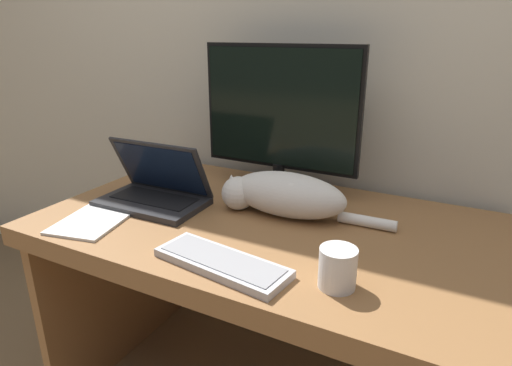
% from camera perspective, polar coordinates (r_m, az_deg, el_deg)
% --- Properties ---
extents(wall_back, '(6.40, 0.06, 2.60)m').
position_cam_1_polar(wall_back, '(1.56, 9.15, 21.72)').
color(wall_back, beige).
rests_on(wall_back, ground_plane).
extents(desk, '(1.31, 0.77, 0.71)m').
position_cam_1_polar(desk, '(1.34, 1.10, -11.06)').
color(desk, olive).
rests_on(desk, ground_plane).
extents(monitor, '(0.54, 0.21, 0.49)m').
position_cam_1_polar(monitor, '(1.41, 3.19, 8.36)').
color(monitor, black).
rests_on(monitor, desk).
extents(laptop, '(0.34, 0.21, 0.20)m').
position_cam_1_polar(laptop, '(1.40, -13.34, -1.08)').
color(laptop, '#232326').
rests_on(laptop, desk).
extents(external_keyboard, '(0.35, 0.16, 0.02)m').
position_cam_1_polar(external_keyboard, '(1.03, -4.59, -10.53)').
color(external_keyboard, '#BCBCC1').
rests_on(external_keyboard, desk).
extents(cat, '(0.52, 0.15, 0.13)m').
position_cam_1_polar(cat, '(1.28, 3.62, -1.45)').
color(cat, silver).
rests_on(cat, desk).
extents(coffee_mug, '(0.08, 0.08, 0.09)m').
position_cam_1_polar(coffee_mug, '(0.95, 10.82, -11.06)').
color(coffee_mug, white).
rests_on(coffee_mug, desk).
extents(paper_notepad, '(0.22, 0.29, 0.01)m').
position_cam_1_polar(paper_notepad, '(1.35, -20.55, -4.46)').
color(paper_notepad, white).
rests_on(paper_notepad, desk).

